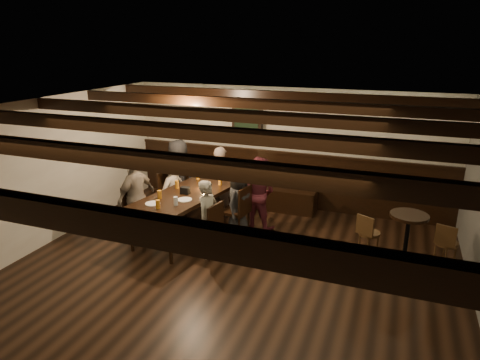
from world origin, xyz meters
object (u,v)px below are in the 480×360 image
at_px(chair_left_far, 139,220).
at_px(person_left_far, 136,197).
at_px(dining_table, 187,196).
at_px(person_right_near, 238,203).
at_px(bar_stool_left, 367,252).
at_px(chair_left_near, 172,204).
at_px(person_bench_right, 258,193).
at_px(person_bench_centre, 221,181).
at_px(high_top_table, 407,235).
at_px(person_right_far, 208,219).
at_px(bar_stool_right, 443,263).
at_px(chair_right_far, 207,239).
at_px(chair_right_near, 237,219).
at_px(person_left_near, 170,187).
at_px(person_bench_left, 179,175).

bearing_deg(chair_left_far, person_left_far, -90.00).
height_order(dining_table, chair_left_far, chair_left_far).
bearing_deg(dining_table, person_right_near, 30.96).
xyz_separation_m(dining_table, bar_stool_left, (3.04, -0.30, -0.36)).
relative_size(chair_left_near, person_bench_right, 0.68).
distance_m(person_bench_centre, high_top_table, 3.54).
distance_m(person_right_far, bar_stool_right, 3.40).
bearing_deg(chair_right_far, bar_stool_right, -74.78).
distance_m(chair_right_far, person_bench_right, 1.42).
height_order(person_right_near, high_top_table, person_right_near).
bearing_deg(chair_right_near, person_right_near, -90.00).
bearing_deg(person_right_far, chair_left_far, 90.00).
height_order(person_right_far, bar_stool_right, person_right_far).
bearing_deg(dining_table, high_top_table, 8.37).
bearing_deg(bar_stool_right, person_left_near, -172.57).
bearing_deg(person_right_far, person_left_near, 59.04).
bearing_deg(person_left_far, person_bench_centre, 153.43).
distance_m(person_bench_right, high_top_table, 2.63).
relative_size(chair_left_far, person_bench_centre, 0.65).
bearing_deg(person_right_near, person_bench_centre, 51.34).
relative_size(chair_right_near, bar_stool_left, 0.94).
xyz_separation_m(chair_right_near, person_left_near, (-1.45, 0.25, 0.33)).
xyz_separation_m(person_bench_centre, person_left_near, (-0.84, -0.46, -0.08)).
bearing_deg(person_bench_left, person_left_near, 108.43).
height_order(chair_left_far, high_top_table, high_top_table).
bearing_deg(person_bench_left, chair_left_far, 97.64).
distance_m(person_left_near, bar_stool_right, 4.78).
bearing_deg(high_top_table, person_bench_left, 165.06).
relative_size(dining_table, chair_right_near, 2.45).
height_order(chair_right_near, bar_stool_right, bar_stool_right).
xyz_separation_m(person_left_far, high_top_table, (4.36, 0.22, -0.09)).
relative_size(dining_table, person_left_far, 1.55).
bearing_deg(chair_left_near, high_top_table, 90.89).
bearing_deg(person_left_near, dining_table, 59.04).
height_order(person_bench_left, person_bench_right, person_bench_left).
distance_m(chair_right_far, person_left_near, 1.75).
distance_m(dining_table, chair_left_near, 0.95).
height_order(dining_table, person_bench_right, person_bench_right).
distance_m(dining_table, chair_right_far, 0.95).
relative_size(person_bench_centre, bar_stool_right, 1.44).
height_order(dining_table, person_bench_left, person_bench_left).
bearing_deg(bar_stool_right, person_bench_centre, 178.94).
xyz_separation_m(chair_left_near, bar_stool_right, (4.67, -0.82, 0.08)).
height_order(chair_left_far, bar_stool_right, bar_stool_right).
bearing_deg(chair_right_near, person_left_near, 90.00).
distance_m(high_top_table, bar_stool_right, 0.58).
bearing_deg(person_right_near, chair_left_far, 121.50).
xyz_separation_m(chair_left_near, person_left_near, (-0.03, 0.01, 0.33)).
distance_m(person_left_far, bar_stool_left, 3.87).
bearing_deg(bar_stool_left, person_right_far, -146.29).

